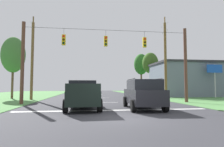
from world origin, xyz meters
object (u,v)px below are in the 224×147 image
object	(u,v)px
utility_pole_mid_right	(165,58)
roadside_store	(196,79)
tree_roadside_left	(150,63)
pickup_truck	(82,95)
suv_black	(143,93)
tree_roadside_right	(141,64)
distant_car_crossing_white	(164,91)
overhead_signal_span	(108,60)
utility_pole_near_left	(32,59)
tree_roadside_far_right	(13,55)

from	to	relation	value
utility_pole_mid_right	roadside_store	world-z (taller)	utility_pole_mid_right
tree_roadside_left	roadside_store	distance (m)	8.19
pickup_truck	suv_black	distance (m)	4.17
tree_roadside_right	distant_car_crossing_white	bearing A→B (deg)	-84.43
roadside_store	suv_black	bearing A→B (deg)	-130.56
overhead_signal_span	pickup_truck	bearing A→B (deg)	-119.22
suv_black	roadside_store	xyz separation A→B (m)	(13.38, 15.64, 1.57)
overhead_signal_span	utility_pole_near_left	world-z (taller)	utility_pole_near_left
tree_roadside_right	overhead_signal_span	bearing A→B (deg)	-114.25
suv_black	tree_roadside_right	world-z (taller)	tree_roadside_right
tree_roadside_far_right	tree_roadside_left	distance (m)	22.09
tree_roadside_left	distant_car_crossing_white	bearing A→B (deg)	-86.52
utility_pole_near_left	tree_roadside_left	xyz separation A→B (m)	(17.71, 10.22, 1.05)
distant_car_crossing_white	utility_pole_mid_right	bearing A→B (deg)	-110.52
overhead_signal_span	utility_pole_mid_right	xyz separation A→B (m)	(8.17, 6.11, 1.22)
tree_roadside_far_right	roadside_store	bearing A→B (deg)	6.39
overhead_signal_span	tree_roadside_left	bearing A→B (deg)	59.17
utility_pole_mid_right	utility_pole_near_left	size ratio (longest dim) A/B	1.09
tree_roadside_far_right	overhead_signal_span	bearing A→B (deg)	-35.65
roadside_store	distant_car_crossing_white	bearing A→B (deg)	-175.29
pickup_truck	utility_pole_near_left	distance (m)	11.96
tree_roadside_left	suv_black	bearing A→B (deg)	-110.30
tree_roadside_left	utility_pole_near_left	bearing A→B (deg)	-150.00
utility_pole_mid_right	utility_pole_near_left	distance (m)	16.40
suv_black	utility_pole_near_left	xyz separation A→B (m)	(-10.09, 10.35, 3.60)
utility_pole_mid_right	tree_roadside_right	xyz separation A→B (m)	(0.74, 13.66, 0.75)
pickup_truck	tree_roadside_right	world-z (taller)	tree_roadside_right
tree_roadside_far_right	tree_roadside_left	bearing A→B (deg)	20.93
tree_roadside_far_right	tree_roadside_left	xyz separation A→B (m)	(20.63, 7.89, 0.22)
tree_roadside_right	tree_roadside_left	xyz separation A→B (m)	(0.58, -3.89, -0.20)
pickup_truck	overhead_signal_span	bearing A→B (deg)	60.78
tree_roadside_far_right	tree_roadside_left	world-z (taller)	tree_roadside_far_right
suv_black	tree_roadside_right	xyz separation A→B (m)	(7.04, 24.46, 4.85)
utility_pole_mid_right	utility_pole_near_left	world-z (taller)	utility_pole_mid_right
tree_roadside_far_right	suv_black	bearing A→B (deg)	-44.25
tree_roadside_left	roadside_store	bearing A→B (deg)	-40.55
tree_roadside_far_right	utility_pole_mid_right	bearing A→B (deg)	-5.57
overhead_signal_span	distant_car_crossing_white	size ratio (longest dim) A/B	3.46
overhead_signal_span	utility_pole_near_left	distance (m)	10.01
distant_car_crossing_white	utility_pole_near_left	distance (m)	19.07
pickup_truck	utility_pole_mid_right	distance (m)	15.12
pickup_truck	tree_roadside_left	distance (m)	23.58
utility_pole_mid_right	pickup_truck	bearing A→B (deg)	-135.80
pickup_truck	suv_black	bearing A→B (deg)	-9.32
overhead_signal_span	tree_roadside_left	size ratio (longest dim) A/B	2.01
utility_pole_near_left	roadside_store	bearing A→B (deg)	12.69
overhead_signal_span	tree_roadside_right	bearing A→B (deg)	65.75
pickup_truck	tree_roadside_far_right	bearing A→B (deg)	126.56
suv_black	utility_pole_near_left	world-z (taller)	utility_pole_near_left
overhead_signal_span	tree_roadside_right	xyz separation A→B (m)	(8.91, 19.77, 1.96)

